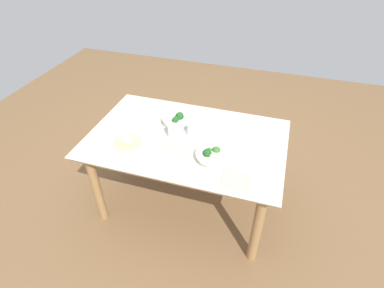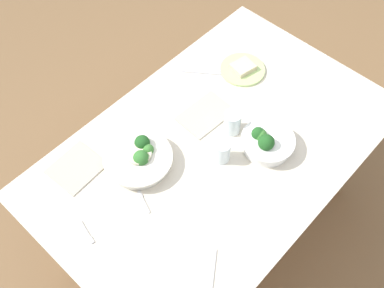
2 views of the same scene
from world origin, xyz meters
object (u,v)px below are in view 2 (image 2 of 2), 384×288
at_px(water_glass_side, 232,122).
at_px(fork_by_far_bowl, 143,201).
at_px(table_knife_right, 204,73).
at_px(napkin_folded_upper, 77,168).
at_px(water_glass_center, 222,151).
at_px(broccoli_bowl_far, 139,158).
at_px(table_knife_left, 212,276).
at_px(napkin_folded_lower, 205,115).
at_px(fork_by_near_bowl, 87,233).
at_px(bread_side_plate, 243,69).
at_px(broccoli_bowl_near, 266,142).

height_order(water_glass_side, fork_by_far_bowl, water_glass_side).
xyz_separation_m(table_knife_right, napkin_folded_upper, (-0.71, 0.03, 0.00)).
bearing_deg(napkin_folded_upper, water_glass_center, -42.41).
xyz_separation_m(broccoli_bowl_far, table_knife_left, (-0.14, -0.51, -0.03)).
bearing_deg(napkin_folded_lower, fork_by_near_bowl, -176.01).
xyz_separation_m(bread_side_plate, napkin_folded_upper, (-0.84, 0.15, -0.01)).
height_order(fork_by_near_bowl, napkin_folded_upper, napkin_folded_upper).
relative_size(table_knife_left, napkin_folded_lower, 0.86).
height_order(water_glass_center, fork_by_near_bowl, water_glass_center).
xyz_separation_m(broccoli_bowl_near, water_glass_side, (-0.02, 0.16, 0.01)).
height_order(broccoli_bowl_far, water_glass_side, water_glass_side).
distance_m(water_glass_side, table_knife_right, 0.34).
bearing_deg(water_glass_center, table_knife_right, 50.59).
bearing_deg(fork_by_near_bowl, broccoli_bowl_far, 116.78).
distance_m(broccoli_bowl_far, water_glass_center, 0.32).
height_order(bread_side_plate, table_knife_right, bread_side_plate).
relative_size(fork_by_far_bowl, fork_by_near_bowl, 0.97).
bearing_deg(table_knife_left, napkin_folded_upper, 58.28).
xyz_separation_m(broccoli_bowl_far, broccoli_bowl_near, (0.39, -0.32, 0.01)).
height_order(broccoli_bowl_near, bread_side_plate, broccoli_bowl_near).
bearing_deg(table_knife_right, fork_by_near_bowl, -113.07).
height_order(table_knife_left, napkin_folded_upper, napkin_folded_upper).
distance_m(water_glass_center, napkin_folded_upper, 0.57).
xyz_separation_m(bread_side_plate, fork_by_far_bowl, (-0.76, -0.15, -0.01)).
relative_size(broccoli_bowl_far, napkin_folded_upper, 1.43).
xyz_separation_m(broccoli_bowl_near, napkin_folded_lower, (-0.04, 0.29, -0.04)).
bearing_deg(napkin_folded_lower, table_knife_left, -136.08).
xyz_separation_m(broccoli_bowl_near, fork_by_near_bowl, (-0.72, 0.24, -0.04)).
height_order(fork_by_far_bowl, table_knife_left, same).
xyz_separation_m(water_glass_side, table_knife_right, (0.16, 0.29, -0.05)).
bearing_deg(napkin_folded_upper, broccoli_bowl_near, -39.79).
relative_size(bread_side_plate, table_knife_left, 1.07).
bearing_deg(napkin_folded_upper, napkin_folded_lower, -19.82).
relative_size(broccoli_bowl_far, napkin_folded_lower, 1.23).
height_order(broccoli_bowl_near, water_glass_side, broccoli_bowl_near).
height_order(water_glass_center, napkin_folded_lower, water_glass_center).
relative_size(broccoli_bowl_near, table_knife_left, 1.14).
height_order(broccoli_bowl_near, water_glass_center, broccoli_bowl_near).
relative_size(fork_by_near_bowl, napkin_folded_lower, 0.46).
relative_size(napkin_folded_upper, napkin_folded_lower, 0.86).
bearing_deg(bread_side_plate, broccoli_bowl_far, -178.60).
height_order(broccoli_bowl_near, fork_by_near_bowl, broccoli_bowl_near).
xyz_separation_m(broccoli_bowl_near, fork_by_far_bowl, (-0.50, 0.18, -0.04)).
bearing_deg(table_knife_right, table_knife_left, -83.17).
height_order(table_knife_left, napkin_folded_lower, napkin_folded_lower).
distance_m(broccoli_bowl_far, table_knife_right, 0.54).
relative_size(water_glass_center, table_knife_left, 0.51).
bearing_deg(napkin_folded_lower, broccoli_bowl_far, 174.88).
height_order(bread_side_plate, water_glass_center, water_glass_center).
relative_size(broccoli_bowl_near, napkin_folded_upper, 1.14).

